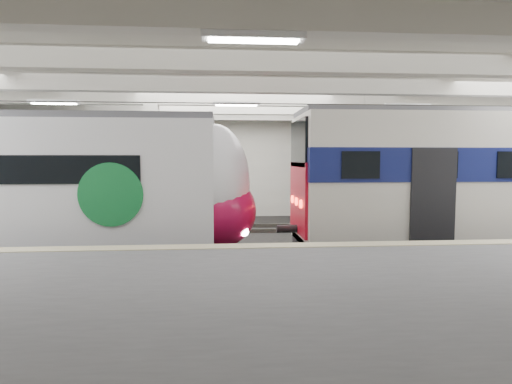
{
  "coord_description": "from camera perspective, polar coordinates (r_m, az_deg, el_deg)",
  "views": [
    {
      "loc": [
        -0.5,
        -12.74,
        3.06
      ],
      "look_at": [
        0.6,
        1.0,
        2.0
      ],
      "focal_mm": 30.0,
      "sensor_mm": 36.0,
      "label": 1
    }
  ],
  "objects": [
    {
      "name": "station_hall",
      "position": [
        11.01,
        -1.95,
        5.35
      ],
      "size": [
        36.0,
        24.0,
        5.75
      ],
      "color": "black",
      "rests_on": "ground"
    },
    {
      "name": "modern_emu",
      "position": [
        13.76,
        -26.36,
        0.08
      ],
      "size": [
        13.38,
        2.76,
        4.34
      ],
      "color": "white",
      "rests_on": "ground"
    },
    {
      "name": "far_train",
      "position": [
        19.74,
        -26.9,
        1.33
      ],
      "size": [
        13.08,
        3.1,
        4.19
      ],
      "rotation": [
        0.0,
        0.0,
        -0.04
      ],
      "color": "white",
      "rests_on": "ground"
    }
  ]
}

